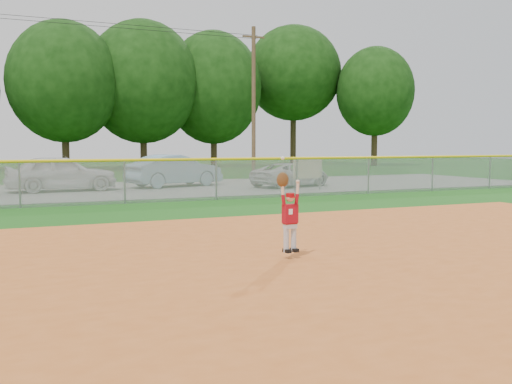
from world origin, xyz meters
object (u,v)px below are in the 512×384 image
ballplayer (289,213)px  sponsor_sign (308,169)px  car_white_a (61,173)px  car_white_b (291,175)px  car_blue (175,171)px

ballplayer → sponsor_sign: bearing=60.0°
car_white_a → sponsor_sign: bearing=-115.4°
car_white_b → ballplayer: bearing=134.5°
car_blue → car_white_b: (5.05, -2.27, -0.19)m
car_white_a → ballplayer: 17.02m
sponsor_sign → ballplayer: bearing=-120.0°
ballplayer → car_white_a: bearing=98.1°
car_white_a → ballplayer: (2.40, -16.85, 0.04)m
sponsor_sign → ballplayer: 14.99m
car_white_a → sponsor_sign: size_ratio=2.85×
car_white_a → car_white_b: (10.23, -1.61, -0.22)m
car_white_a → car_blue: size_ratio=1.00×
car_white_b → sponsor_sign: (-0.33, -2.25, 0.37)m
car_white_b → sponsor_sign: size_ratio=2.51×
sponsor_sign → ballplayer: ballplayer is taller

